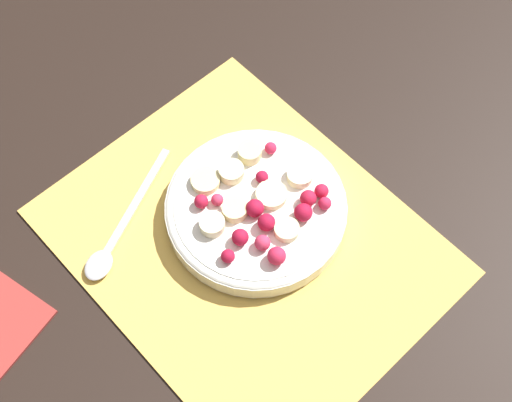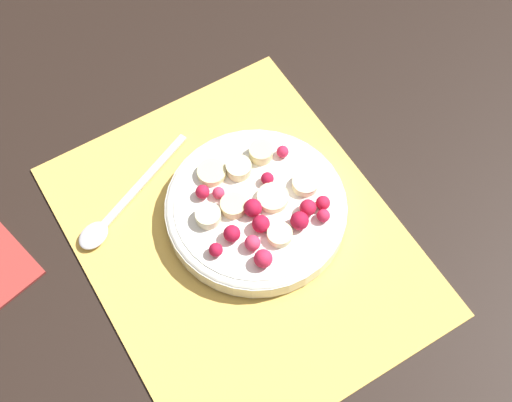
% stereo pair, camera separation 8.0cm
% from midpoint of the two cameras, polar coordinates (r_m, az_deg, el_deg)
% --- Properties ---
extents(ground_plane, '(3.00, 3.00, 0.00)m').
position_cam_midpoint_polar(ground_plane, '(0.83, -3.56, -3.55)').
color(ground_plane, black).
extents(placemat, '(0.43, 0.34, 0.01)m').
position_cam_midpoint_polar(placemat, '(0.83, -3.57, -3.46)').
color(placemat, '#E0B251').
rests_on(placemat, ground_plane).
extents(fruit_bowl, '(0.21, 0.21, 0.05)m').
position_cam_midpoint_polar(fruit_bowl, '(0.82, -2.74, -0.80)').
color(fruit_bowl, silver).
rests_on(fruit_bowl, placemat).
extents(spoon, '(0.09, 0.18, 0.01)m').
position_cam_midpoint_polar(spoon, '(0.84, -13.99, -3.29)').
color(spoon, silver).
rests_on(spoon, placemat).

